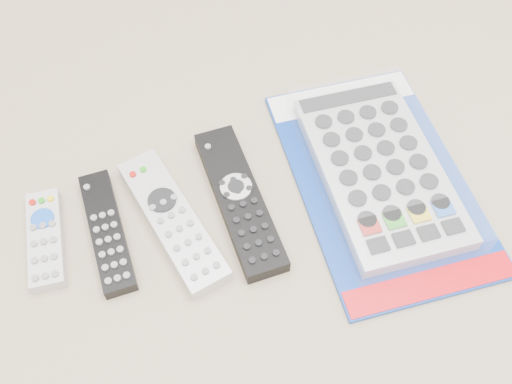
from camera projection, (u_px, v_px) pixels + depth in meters
name	position (u px, v px, depth m)	size (l,w,h in m)	color
remote_small_grey	(46.00, 239.00, 0.74)	(0.07, 0.15, 0.02)	#AFAFB1
remote_slim_black	(107.00, 232.00, 0.74)	(0.06, 0.19, 0.02)	black
remote_silver_dvd	(173.00, 220.00, 0.75)	(0.08, 0.23, 0.03)	#B9B9BE
remote_large_black	(239.00, 200.00, 0.77)	(0.08, 0.24, 0.03)	black
jumbo_remote_packaged	(380.00, 169.00, 0.79)	(0.28, 0.41, 0.05)	navy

